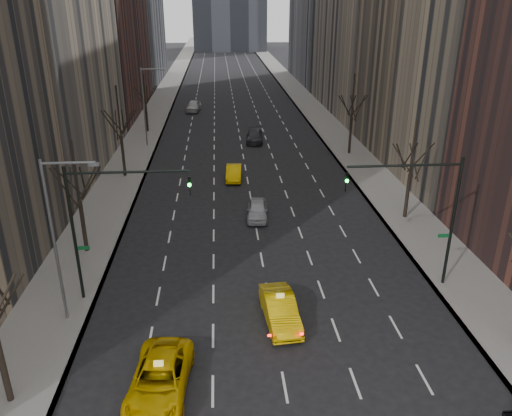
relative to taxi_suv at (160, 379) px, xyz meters
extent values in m
cube|color=slate|center=(-6.69, 65.92, -0.67)|extent=(4.50, 320.00, 0.15)
cube|color=slate|center=(17.81, 65.92, -0.67)|extent=(4.50, 320.00, 0.15)
cylinder|color=black|center=(-6.44, -0.08, 1.29)|extent=(0.28, 0.28, 3.78)
cylinder|color=black|center=(-5.63, 0.22, 4.41)|extent=(1.74, 0.72, 2.52)
cylinder|color=black|center=(-6.44, 13.92, 1.19)|extent=(0.28, 0.28, 3.57)
cylinder|color=black|center=(-6.44, 13.92, 5.10)|extent=(0.16, 0.16, 4.25)
cylinder|color=black|center=(-6.29, 14.77, 4.20)|extent=(0.42, 1.80, 2.52)
cylinder|color=black|center=(-5.63, 14.22, 4.20)|extent=(1.74, 0.72, 2.52)
cylinder|color=black|center=(-5.78, 13.37, 4.20)|extent=(1.46, 1.25, 2.52)
cylinder|color=black|center=(-6.59, 13.08, 4.20)|extent=(0.42, 1.80, 2.52)
cylinder|color=black|center=(-7.25, 13.63, 4.20)|extent=(1.74, 0.72, 2.52)
cylinder|color=black|center=(-7.10, 14.48, 4.20)|extent=(1.46, 1.25, 2.52)
cylinder|color=black|center=(-6.44, 29.92, 1.40)|extent=(0.28, 0.28, 3.99)
cylinder|color=black|center=(-6.44, 29.92, 5.77)|extent=(0.16, 0.16, 4.75)
cylinder|color=black|center=(-6.29, 30.77, 4.62)|extent=(0.42, 1.80, 2.52)
cylinder|color=black|center=(-5.63, 30.22, 4.62)|extent=(1.74, 0.72, 2.52)
cylinder|color=black|center=(-5.78, 29.37, 4.62)|extent=(1.46, 1.25, 2.52)
cylinder|color=black|center=(-6.59, 29.08, 4.62)|extent=(0.42, 1.80, 2.52)
cylinder|color=black|center=(-7.25, 29.63, 4.62)|extent=(1.74, 0.72, 2.52)
cylinder|color=black|center=(-7.10, 30.48, 4.62)|extent=(1.46, 1.25, 2.52)
cylinder|color=black|center=(-6.44, 47.92, 1.08)|extent=(0.28, 0.28, 3.36)
cylinder|color=black|center=(-6.44, 47.92, 4.76)|extent=(0.16, 0.16, 4.00)
cylinder|color=black|center=(-6.29, 48.77, 3.99)|extent=(0.42, 1.80, 2.52)
cylinder|color=black|center=(-5.63, 48.22, 3.99)|extent=(1.74, 0.72, 2.52)
cylinder|color=black|center=(-5.78, 47.37, 3.99)|extent=(1.46, 1.25, 2.52)
cylinder|color=black|center=(-6.59, 47.08, 3.99)|extent=(0.42, 1.80, 2.52)
cylinder|color=black|center=(-7.25, 47.63, 3.99)|extent=(1.74, 0.72, 2.52)
cylinder|color=black|center=(-7.10, 48.48, 3.99)|extent=(1.46, 1.25, 2.52)
cylinder|color=black|center=(17.56, 17.92, 1.19)|extent=(0.28, 0.28, 3.57)
cylinder|color=black|center=(17.56, 17.92, 5.10)|extent=(0.16, 0.16, 4.25)
cylinder|color=black|center=(17.71, 18.77, 4.20)|extent=(0.42, 1.80, 2.52)
cylinder|color=black|center=(18.37, 18.22, 4.20)|extent=(1.74, 0.72, 2.52)
cylinder|color=black|center=(18.22, 17.37, 4.20)|extent=(1.46, 1.25, 2.52)
cylinder|color=black|center=(17.41, 17.08, 4.20)|extent=(0.42, 1.80, 2.52)
cylinder|color=black|center=(16.75, 17.63, 4.20)|extent=(1.74, 0.72, 2.52)
cylinder|color=black|center=(16.90, 18.48, 4.20)|extent=(1.46, 1.25, 2.52)
cylinder|color=black|center=(17.56, 35.92, 1.40)|extent=(0.28, 0.28, 3.99)
cylinder|color=black|center=(17.56, 35.92, 5.77)|extent=(0.16, 0.16, 4.75)
cylinder|color=black|center=(17.71, 36.77, 4.62)|extent=(0.42, 1.80, 2.52)
cylinder|color=black|center=(18.37, 36.22, 4.62)|extent=(1.74, 0.72, 2.52)
cylinder|color=black|center=(18.22, 35.37, 4.62)|extent=(1.46, 1.25, 2.52)
cylinder|color=black|center=(17.41, 35.08, 4.62)|extent=(0.42, 1.80, 2.52)
cylinder|color=black|center=(16.75, 35.63, 4.62)|extent=(1.74, 0.72, 2.52)
cylinder|color=black|center=(16.90, 36.48, 4.62)|extent=(1.46, 1.25, 2.52)
cylinder|color=black|center=(-5.24, 7.92, 3.40)|extent=(0.18, 0.18, 8.00)
cylinder|color=black|center=(-1.99, 7.92, 7.00)|extent=(6.50, 0.14, 0.14)
imported|color=black|center=(1.26, 7.92, 6.10)|extent=(0.18, 0.22, 1.10)
sphere|color=#0CFF33|center=(1.26, 7.74, 6.25)|extent=(0.20, 0.20, 0.20)
cube|color=#0C5926|center=(-4.84, 7.92, 2.60)|extent=(0.70, 0.04, 0.22)
cylinder|color=black|center=(16.36, 7.92, 3.40)|extent=(0.18, 0.18, 8.00)
cylinder|color=black|center=(13.11, 7.92, 7.00)|extent=(6.50, 0.14, 0.14)
imported|color=black|center=(9.86, 7.92, 6.10)|extent=(0.18, 0.22, 1.10)
sphere|color=#0CFF33|center=(9.86, 7.74, 6.25)|extent=(0.20, 0.20, 0.20)
cube|color=#0C5926|center=(15.96, 7.92, 2.60)|extent=(0.70, 0.04, 0.22)
cylinder|color=slate|center=(-5.64, 5.92, 3.90)|extent=(0.16, 0.16, 9.00)
cylinder|color=slate|center=(-4.34, 5.92, 8.20)|extent=(2.60, 0.14, 0.14)
cube|color=slate|center=(-3.14, 5.92, 8.10)|extent=(0.50, 0.22, 0.15)
cylinder|color=slate|center=(-5.64, 40.92, 3.90)|extent=(0.16, 0.16, 9.00)
cylinder|color=slate|center=(-4.34, 40.92, 8.20)|extent=(2.60, 0.14, 0.14)
cube|color=slate|center=(-3.14, 40.92, 8.10)|extent=(0.50, 0.22, 0.15)
imported|color=#D5A604|center=(0.00, 0.00, 0.00)|extent=(2.94, 5.59, 1.50)
imported|color=#D8AC04|center=(5.93, 4.91, 0.01)|extent=(2.00, 4.73, 1.52)
imported|color=#A9ADB1|center=(5.81, 18.92, -0.06)|extent=(2.01, 4.16, 1.37)
imported|color=#FFC405|center=(4.25, 28.36, -0.07)|extent=(1.68, 4.19, 1.35)
imported|color=#28282D|center=(7.27, 41.96, -0.04)|extent=(2.36, 5.00, 1.41)
imported|color=silver|center=(-0.90, 60.80, 0.07)|extent=(2.48, 4.99, 1.63)
camera|label=1|loc=(2.93, -17.59, 15.45)|focal=35.00mm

